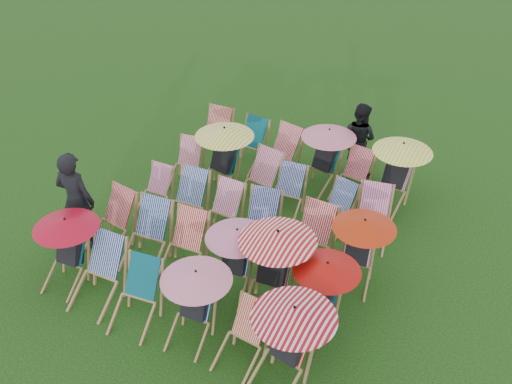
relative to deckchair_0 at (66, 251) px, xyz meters
The scene contains 33 objects.
ground 2.96m from the deckchair_0, 47.86° to the left, with size 100.00×100.00×0.00m, color black.
deckchair_0 is the anchor object (origin of this frame).
deckchair_1 0.71m from the deckchair_0, ahead, with size 0.72×0.97×1.01m.
deckchair_2 1.50m from the deckchair_0, ahead, with size 0.74×0.95×0.95m.
deckchair_3 2.40m from the deckchair_0, ahead, with size 1.01×1.07×1.20m.
deckchair_4 3.23m from the deckchair_0, ahead, with size 0.63×0.84×0.87m.
deckchair_5 3.88m from the deckchair_0, ahead, with size 1.11×1.18×1.32m.
deckchair_6 1.04m from the deckchair_0, 91.25° to the left, with size 0.76×0.98×0.99m.
deckchair_7 1.28m from the deckchair_0, 52.84° to the left, with size 0.77×1.00×1.02m.
deckchair_8 1.83m from the deckchair_0, 37.56° to the left, with size 0.72×0.95×0.98m.
deckchair_9 2.65m from the deckchair_0, 24.22° to the left, with size 0.99×1.07×1.17m.
deckchair_10 3.27m from the deckchair_0, 19.67° to the left, with size 1.16×1.24×1.38m.
deckchair_11 4.02m from the deckchair_0, 15.58° to the left, with size 0.97×1.02×1.16m.
deckchair_12 2.25m from the deckchair_0, 90.02° to the left, with size 0.57×0.78×0.83m.
deckchair_13 2.29m from the deckchair_0, 69.91° to the left, with size 0.72×0.95×0.99m.
deckchair_14 2.67m from the deckchair_0, 55.89° to the left, with size 0.63×0.88×0.94m.
deckchair_15 3.17m from the deckchair_0, 45.12° to the left, with size 0.76×0.96×0.96m.
deckchair_16 3.92m from the deckchair_0, 34.96° to the left, with size 0.67×0.93×1.00m.
deckchair_17 4.60m from the deckchair_0, 28.84° to the left, with size 1.00×1.09×1.19m.
deckchair_18 3.31m from the deckchair_0, 90.13° to the left, with size 0.71×0.89×0.87m.
deckchair_19 3.52m from the deckchair_0, 78.09° to the left, with size 1.14×1.22×1.35m.
deckchair_20 3.72m from the deckchair_0, 64.59° to the left, with size 0.80×1.02×1.01m.
deckchair_21 4.00m from the deckchair_0, 55.93° to the left, with size 0.67×0.88×0.91m.
deckchair_22 4.67m from the deckchair_0, 46.82° to the left, with size 0.67×0.84×0.82m.
deckchair_23 5.13m from the deckchair_0, 40.79° to the left, with size 0.79×0.98×0.95m.
deckchair_24 4.48m from the deckchair_0, 91.33° to the left, with size 0.71×0.95×0.99m.
deckchair_25 4.56m from the deckchair_0, 80.64° to the left, with size 0.70×0.93×0.96m.
deckchair_26 4.69m from the deckchair_0, 71.28° to the left, with size 0.83×1.03×1.00m.
deckchair_27 5.12m from the deckchair_0, 61.46° to the left, with size 1.07×1.14×1.27m.
deckchair_28 5.43m from the deckchair_0, 55.28° to the left, with size 0.71×0.91×0.91m.
deckchair_29 6.00m from the deckchair_0, 49.82° to the left, with size 1.10×1.17×1.31m.
person_left 0.99m from the deckchair_0, 120.55° to the left, with size 0.67×0.44×1.84m, color black.
person_rear 6.07m from the deckchair_0, 61.86° to the left, with size 0.76×0.59×1.56m, color black.
Camera 1 is at (3.97, -6.68, 6.50)m, focal length 40.00 mm.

